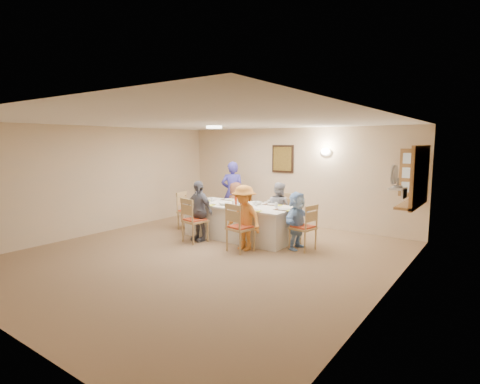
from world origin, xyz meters
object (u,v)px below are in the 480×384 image
Objects in this scene: diner_back_right at (278,209)px; chair_back_left at (239,208)px; desk_fan at (396,179)px; chair_front_left at (195,220)px; chair_back_right at (281,214)px; chair_left_end at (188,211)px; diner_back_left at (236,206)px; chair_front_right at (241,227)px; diner_right_end at (297,220)px; diner_front_right at (244,218)px; dining_table at (239,221)px; caregiver at (233,193)px; condiment_ketchup at (236,199)px; diner_front_left at (199,211)px; chair_right_end at (303,227)px; serving_hatch at (420,176)px.

chair_back_left is at bearing -4.61° from diner_back_right.
chair_front_left is at bearing -174.13° from desk_fan.
chair_back_right is 1.05× the size of chair_left_end.
diner_back_left reaches higher than chair_front_left.
diner_right_end is at bearing -124.80° from chair_front_right.
diner_front_right is at bearing 91.10° from diner_back_right.
chair_back_left reaches higher than chair_front_right.
diner_front_right reaches higher than dining_table.
dining_table is at bearing 100.73° from caregiver.
chair_front_left is 2.17m from diner_right_end.
diner_front_left is at bearing -128.29° from condiment_ketchup.
desk_fan is at bearing -6.34° from condiment_ketchup.
condiment_ketchup is (-0.67, 0.79, 0.41)m from chair_front_right.
diner_right_end is at bearing 0.00° from dining_table.
diner_back_left is at bearing -40.06° from chair_front_right.
diner_back_right is 4.86× the size of condiment_ketchup.
chair_front_right is 1.22m from diner_front_left.
chair_left_end is at bearing 172.66° from diner_front_right.
diner_right_end is at bearing 23.37° from diner_front_left.
chair_back_left is 1.24m from chair_left_end.
chair_back_left is at bearing -42.23° from chair_front_right.
caregiver is (-0.45, 0.35, 0.31)m from chair_back_left.
chair_front_left is at bearing 71.32° from caregiver.
diner_back_left is at bearing 73.17° from diner_right_end.
chair_right_end is at bearing -9.34° from chair_back_left.
desk_fan is (-0.11, -1.35, 0.05)m from serving_hatch.
chair_front_left is at bearing -126.87° from dining_table.
dining_table is at bearing -118.05° from chair_back_right.
serving_hatch reaches higher than chair_left_end.
chair_right_end is 0.72× the size of diner_front_right.
serving_hatch reaches higher than condiment_ketchup.
caregiver is 1.52m from condiment_ketchup.
chair_right_end is (0.95, 0.80, -0.02)m from chair_front_right.
diner_right_end is (2.02, -0.80, 0.07)m from chair_back_left.
chair_left_end is 1.18m from diner_front_left.
diner_front_right is at bearing -81.18° from chair_back_right.
chair_back_left reaches higher than dining_table.
chair_back_right is (0.60, 0.80, 0.11)m from dining_table.
chair_front_right is 0.83× the size of diner_back_left.
diner_right_end is 1.53m from condiment_ketchup.
diner_back_right is (-2.75, 1.07, -0.93)m from desk_fan.
serving_hatch is 1.56× the size of chair_front_right.
diner_front_left is 1.89m from caregiver.
chair_left_end is at bearing -169.19° from serving_hatch.
condiment_ketchup is at bearing -79.85° from chair_right_end.
chair_front_left is at bearing -85.23° from diner_front_left.
diner_front_right is at bearing -150.20° from serving_hatch.
chair_back_left is at bearing 110.45° from caregiver.
chair_front_right is 2.29m from chair_left_end.
chair_back_right is at bearing -176.88° from serving_hatch.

